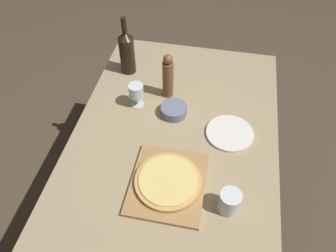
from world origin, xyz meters
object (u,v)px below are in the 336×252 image
wine_bottle (127,51)px  small_bowl (174,110)px  pepper_mill (168,77)px  wine_glass (136,92)px  pizza (168,181)px

wine_bottle → small_bowl: size_ratio=2.54×
pepper_mill → small_bowl: 0.17m
wine_bottle → wine_glass: (0.12, -0.25, -0.04)m
pizza → pepper_mill: 0.55m
wine_glass → small_bowl: size_ratio=0.98×
wine_bottle → wine_glass: size_ratio=2.60×
pizza → wine_glass: bearing=119.5°
pizza → pepper_mill: (-0.11, 0.54, 0.09)m
wine_bottle → wine_glass: bearing=-65.4°
pizza → pepper_mill: size_ratio=1.10×
wine_bottle → small_bowl: (0.31, -0.28, -0.11)m
pizza → small_bowl: (-0.05, 0.41, -0.01)m
pizza → wine_bottle: bearing=117.7°
pepper_mill → small_bowl: size_ratio=1.95×
wine_bottle → small_bowl: 0.43m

